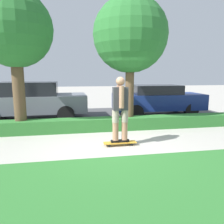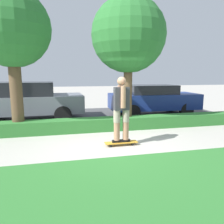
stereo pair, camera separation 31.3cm
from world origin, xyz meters
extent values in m
plane|color=#ADA89E|center=(0.00, 0.00, 0.00)|extent=(60.00, 60.00, 0.00)
cube|color=#2D702D|center=(0.00, -3.00, 0.01)|extent=(12.83, 4.00, 0.01)
cube|color=#474749|center=(0.00, 4.20, 0.00)|extent=(12.83, 5.00, 0.01)
cube|color=#2D702D|center=(0.00, 1.60, 0.22)|extent=(12.83, 0.60, 0.44)
cube|color=gold|center=(0.14, -0.17, 0.09)|extent=(0.92, 0.24, 0.02)
cylinder|color=black|center=(0.46, -0.26, 0.04)|extent=(0.08, 0.04, 0.08)
cylinder|color=black|center=(0.46, -0.08, 0.04)|extent=(0.08, 0.04, 0.08)
cylinder|color=black|center=(-0.17, -0.26, 0.04)|extent=(0.08, 0.04, 0.08)
cylinder|color=black|center=(-0.17, -0.08, 0.04)|extent=(0.08, 0.04, 0.08)
cube|color=black|center=(0.02, -0.17, 0.13)|extent=(0.26, 0.09, 0.07)
cylinder|color=#A37556|center=(0.02, -0.17, 0.59)|extent=(0.17, 0.17, 0.85)
cylinder|color=gray|center=(0.02, -0.17, 0.84)|extent=(0.19, 0.19, 0.34)
cube|color=black|center=(0.27, -0.17, 0.13)|extent=(0.26, 0.09, 0.07)
cylinder|color=#A37556|center=(0.27, -0.17, 0.59)|extent=(0.17, 0.17, 0.85)
cylinder|color=gray|center=(0.27, -0.17, 0.84)|extent=(0.19, 0.19, 0.34)
cube|color=#333338|center=(0.14, -0.17, 1.32)|extent=(0.40, 0.22, 0.63)
cylinder|color=#A37556|center=(0.14, -0.34, 1.39)|extent=(0.13, 0.13, 0.59)
cylinder|color=#A37556|center=(0.14, -0.01, 1.39)|extent=(0.13, 0.13, 0.59)
sphere|color=#A37556|center=(0.14, -0.17, 1.79)|extent=(0.24, 0.24, 0.24)
cylinder|color=brown|center=(-2.87, 1.72, 1.36)|extent=(0.39, 0.39, 2.72)
sphere|color=#286B2D|center=(-2.87, 1.72, 3.39)|extent=(2.41, 2.41, 2.41)
cylinder|color=brown|center=(0.91, 1.75, 1.30)|extent=(0.31, 0.31, 2.61)
sphere|color=#286B2D|center=(0.91, 1.75, 3.33)|extent=(2.61, 2.61, 2.61)
cube|color=slate|center=(-2.84, 4.03, 0.72)|extent=(4.64, 2.11, 0.73)
cube|color=black|center=(-2.98, 4.03, 1.37)|extent=(2.43, 1.82, 0.57)
cylinder|color=black|center=(-1.42, 3.12, 0.35)|extent=(0.70, 0.24, 0.70)
cylinder|color=black|center=(-1.42, 4.95, 0.35)|extent=(0.70, 0.24, 0.70)
cube|color=navy|center=(2.92, 3.96, 0.69)|extent=(4.29, 1.83, 0.72)
cube|color=black|center=(2.79, 3.96, 1.26)|extent=(2.25, 1.57, 0.42)
cylinder|color=black|center=(4.23, 3.17, 0.33)|extent=(0.66, 0.21, 0.66)
cylinder|color=black|center=(4.23, 4.75, 0.33)|extent=(0.66, 0.21, 0.66)
cylinder|color=black|center=(1.60, 3.17, 0.33)|extent=(0.66, 0.21, 0.66)
cylinder|color=black|center=(1.60, 4.75, 0.33)|extent=(0.66, 0.21, 0.66)
camera|label=1|loc=(-1.12, -5.93, 1.98)|focal=35.00mm
camera|label=2|loc=(-1.43, -5.87, 1.98)|focal=35.00mm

